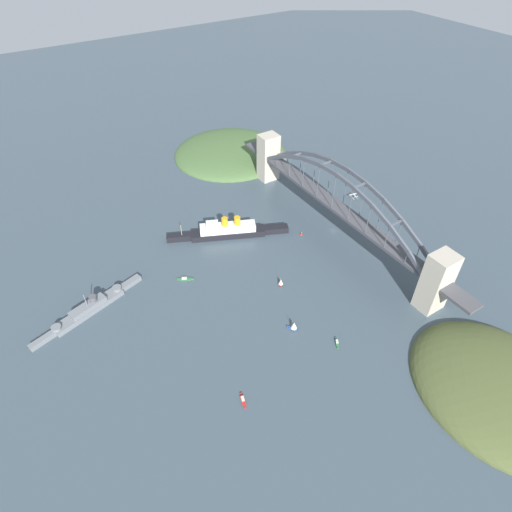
# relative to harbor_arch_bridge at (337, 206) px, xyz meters

# --- Properties ---
(ground_plane) EXTENTS (1400.00, 1400.00, 0.00)m
(ground_plane) POSITION_rel_harbor_arch_bridge_xyz_m (-0.00, 0.00, -25.42)
(ground_plane) COLOR #3D4C56
(harbor_arch_bridge) EXTENTS (269.27, 17.94, 59.32)m
(harbor_arch_bridge) POSITION_rel_harbor_arch_bridge_xyz_m (0.00, 0.00, 0.00)
(harbor_arch_bridge) COLOR #BCB29E
(harbor_arch_bridge) RESTS_ON ground
(headland_west_shore) EXTENTS (110.07, 94.99, 25.50)m
(headland_west_shore) POSITION_rel_harbor_arch_bridge_xyz_m (-174.09, 16.23, -25.42)
(headland_west_shore) COLOR #4C562D
(headland_west_shore) RESTS_ON ground
(headland_east_shore) EXTENTS (122.24, 123.56, 21.45)m
(headland_east_shore) POSITION_rel_harbor_arch_bridge_xyz_m (167.59, 5.02, -25.42)
(headland_east_shore) COLOR #476638
(headland_east_shore) RESTS_ON ground
(ocean_liner) EXTENTS (49.33, 97.28, 18.78)m
(ocean_liner) POSITION_rel_harbor_arch_bridge_xyz_m (42.51, 80.61, -19.98)
(ocean_liner) COLOR black
(ocean_liner) RESTS_ON ground
(naval_cruiser) EXTENTS (30.16, 85.28, 17.17)m
(naval_cruiser) POSITION_rel_harbor_arch_bridge_xyz_m (20.48, 205.26, -22.40)
(naval_cruiser) COLOR slate
(naval_cruiser) RESTS_ON ground
(seaplane_taxiing_near_bridge) EXTENTS (7.93, 9.91, 5.01)m
(seaplane_taxiing_near_bridge) POSITION_rel_harbor_arch_bridge_xyz_m (29.33, -49.99, -23.33)
(seaplane_taxiing_near_bridge) COLOR #B7B7B2
(seaplane_taxiing_near_bridge) RESTS_ON ground
(small_boat_0) EXTENTS (8.07, 5.48, 1.92)m
(small_boat_0) POSITION_rel_harbor_arch_bridge_xyz_m (-94.12, 76.42, -24.73)
(small_boat_0) COLOR #2D6B3D
(small_boat_0) RESTS_ON ground
(small_boat_1) EXTENTS (10.02, 4.01, 1.85)m
(small_boat_1) POSITION_rel_harbor_arch_bridge_xyz_m (-96.27, 149.90, -24.77)
(small_boat_1) COLOR #B2231E
(small_boat_1) RESTS_ON ground
(small_boat_2) EXTENTS (7.27, 6.11, 7.51)m
(small_boat_2) POSITION_rel_harbor_arch_bridge_xyz_m (-69.30, 93.57, -21.86)
(small_boat_2) COLOR #234C8C
(small_boat_2) RESTS_ON ground
(small_boat_3) EXTENTS (6.10, 4.79, 6.49)m
(small_boat_3) POSITION_rel_harbor_arch_bridge_xyz_m (-30.08, 76.90, -22.34)
(small_boat_3) COLOR #B2231E
(small_boat_3) RESTS_ON ground
(small_boat_4) EXTENTS (8.01, 11.98, 1.97)m
(small_boat_4) POSITION_rel_harbor_arch_bridge_xyz_m (13.63, 135.00, -24.71)
(small_boat_4) COLOR #2D6B3D
(small_boat_4) RESTS_ON ground
(channel_marker_buoy) EXTENTS (2.20, 2.20, 2.75)m
(channel_marker_buoy) POSITION_rel_harbor_arch_bridge_xyz_m (10.30, 27.26, -24.31)
(channel_marker_buoy) COLOR red
(channel_marker_buoy) RESTS_ON ground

